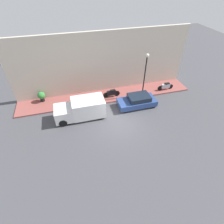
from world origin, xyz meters
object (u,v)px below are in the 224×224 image
delivery_van (81,109)px  streetlamp (146,68)px  scooter_silver (166,86)px  parked_car (137,101)px  motorcycle_black (112,93)px  motorcycle_red (84,99)px  potted_plant (41,96)px

delivery_van → streetlamp: 7.56m
scooter_silver → delivery_van: bearing=101.7°
parked_car → motorcycle_black: size_ratio=2.09×
parked_car → motorcycle_black: (2.10, 2.15, -0.02)m
parked_car → delivery_van: size_ratio=0.84×
motorcycle_red → potted_plant: 4.47m
potted_plant → motorcycle_black: bearing=-98.9°
streetlamp → potted_plant: bearing=80.7°
motorcycle_red → potted_plant: potted_plant is taller
parked_car → streetlamp: streetlamp is taller
motorcycle_black → streetlamp: bearing=-100.1°
scooter_silver → potted_plant: potted_plant is taller
delivery_van → motorcycle_black: delivery_van is taller
motorcycle_red → streetlamp: streetlamp is taller
potted_plant → streetlamp: bearing=-99.3°
delivery_van → scooter_silver: size_ratio=2.41×
parked_car → motorcycle_red: bearing=71.9°
motorcycle_red → scooter_silver: 9.47m
delivery_van → scooter_silver: 10.19m
streetlamp → motorcycle_black: bearing=79.9°
potted_plant → motorcycle_red: bearing=-109.8°
motorcycle_red → streetlamp: 7.01m
parked_car → motorcycle_red: 5.53m
motorcycle_black → streetlamp: streetlamp is taller
motorcycle_black → scooter_silver: size_ratio=0.97×
potted_plant → scooter_silver: bearing=-95.7°
scooter_silver → potted_plant: bearing=84.3°
delivery_van → scooter_silver: delivery_van is taller
motorcycle_red → delivery_van: bearing=165.3°
delivery_van → scooter_silver: bearing=-78.3°
parked_car → motorcycle_black: 3.01m
parked_car → scooter_silver: (1.86, -4.22, -0.03)m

